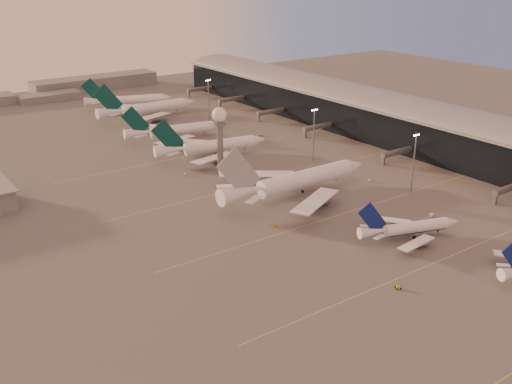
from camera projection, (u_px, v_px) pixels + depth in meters
ground at (431, 290)px, 171.14m from camera, size 700.00×700.00×0.00m
taxiway_markings at (365, 205)px, 229.85m from camera, size 180.00×185.25×0.02m
terminal at (399, 120)px, 309.29m from camera, size 57.00×362.00×23.04m
radar_tower at (220, 127)px, 257.19m from camera, size 6.40×6.40×31.10m
mast_b at (414, 160)px, 237.68m from camera, size 3.60×0.56×25.00m
mast_c at (314, 132)px, 276.64m from camera, size 3.60×0.56×25.00m
mast_d at (209, 98)px, 343.75m from camera, size 3.60×0.56×25.00m
distant_horizon at (60, 89)px, 417.52m from camera, size 165.00×37.50×9.00m
narrowbody_mid at (409, 230)px, 201.93m from camera, size 37.09×29.11×15.01m
widebody_white at (297, 185)px, 238.34m from camera, size 72.67×58.26×25.58m
greentail_a at (212, 149)px, 286.32m from camera, size 56.62×45.31×20.77m
greentail_b at (175, 132)px, 313.89m from camera, size 54.14×43.36×19.82m
greentail_c at (148, 111)px, 356.73m from camera, size 63.90×51.62×23.21m
greentail_d at (129, 102)px, 380.46m from camera, size 53.96×42.90×20.27m
gsv_tug_mid at (398, 287)px, 171.44m from camera, size 3.71×3.11×0.91m
gsv_truck_b at (433, 213)px, 219.50m from camera, size 6.63×4.09×2.52m
gsv_truck_c at (275, 224)px, 211.58m from camera, size 5.09×4.06×1.98m
gsv_catering_b at (370, 177)px, 253.88m from camera, size 5.43×4.05×4.08m
gsv_tug_far at (268, 174)px, 261.40m from camera, size 4.31×4.49×1.12m
gsv_truck_d at (184, 173)px, 262.00m from camera, size 2.97×5.02×1.91m
gsv_tug_hangar at (261, 135)px, 319.93m from camera, size 3.34×2.34×0.88m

